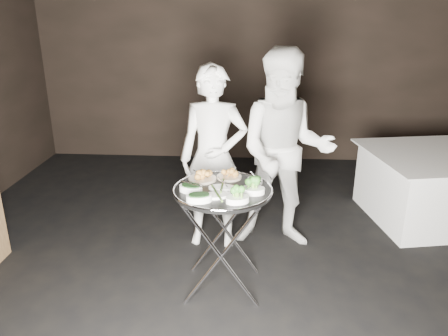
# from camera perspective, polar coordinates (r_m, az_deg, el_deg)

# --- Properties ---
(floor) EXTENTS (6.00, 7.00, 0.05)m
(floor) POSITION_cam_1_polar(r_m,az_deg,el_deg) (3.35, 3.64, -18.71)
(floor) COLOR black
(floor) RESTS_ON ground
(wall_back) EXTENTS (6.00, 0.05, 3.00)m
(wall_back) POSITION_cam_1_polar(r_m,az_deg,el_deg) (6.16, 4.18, 14.75)
(wall_back) COLOR black
(wall_back) RESTS_ON floor
(tray_stand) EXTENTS (0.56, 0.48, 0.83)m
(tray_stand) POSITION_cam_1_polar(r_m,az_deg,el_deg) (3.33, -0.17, -8.77)
(tray_stand) COLOR silver
(tray_stand) RESTS_ON floor
(serving_tray) EXTENTS (0.73, 0.73, 0.04)m
(serving_tray) POSITION_cam_1_polar(r_m,az_deg,el_deg) (3.17, -0.18, -2.92)
(serving_tray) COLOR black
(serving_tray) RESTS_ON tray_stand
(potato_plate_a) EXTENTS (0.22, 0.22, 0.08)m
(potato_plate_a) POSITION_cam_1_polar(r_m,az_deg,el_deg) (3.32, -2.85, -1.04)
(potato_plate_a) COLOR beige
(potato_plate_a) RESTS_ON serving_tray
(potato_plate_b) EXTENTS (0.20, 0.20, 0.07)m
(potato_plate_b) POSITION_cam_1_polar(r_m,az_deg,el_deg) (3.36, 0.68, -0.83)
(potato_plate_b) COLOR beige
(potato_plate_b) RESTS_ON serving_tray
(greens_bowl) EXTENTS (0.11, 0.11, 0.07)m
(greens_bowl) POSITION_cam_1_polar(r_m,az_deg,el_deg) (3.26, 4.07, -1.56)
(greens_bowl) COLOR white
(greens_bowl) RESTS_ON serving_tray
(asparagus_plate_a) EXTENTS (0.20, 0.11, 0.04)m
(asparagus_plate_a) POSITION_cam_1_polar(r_m,az_deg,el_deg) (3.16, -0.25, -2.48)
(asparagus_plate_a) COLOR white
(asparagus_plate_a) RESTS_ON serving_tray
(asparagus_plate_b) EXTENTS (0.23, 0.17, 0.04)m
(asparagus_plate_b) POSITION_cam_1_polar(r_m,az_deg,el_deg) (3.03, -0.94, -3.47)
(asparagus_plate_b) COLOR white
(asparagus_plate_b) RESTS_ON serving_tray
(spinach_bowl_a) EXTENTS (0.20, 0.15, 0.07)m
(spinach_bowl_a) POSITION_cam_1_polar(r_m,az_deg,el_deg) (3.12, -4.34, -2.54)
(spinach_bowl_a) COLOR white
(spinach_bowl_a) RESTS_ON serving_tray
(spinach_bowl_b) EXTENTS (0.20, 0.15, 0.07)m
(spinach_bowl_b) POSITION_cam_1_polar(r_m,az_deg,el_deg) (2.96, -3.27, -3.78)
(spinach_bowl_b) COLOR white
(spinach_bowl_b) RESTS_ON serving_tray
(broccoli_bowl_a) EXTENTS (0.17, 0.12, 0.07)m
(broccoli_bowl_a) POSITION_cam_1_polar(r_m,az_deg,el_deg) (3.09, 3.82, -2.77)
(broccoli_bowl_a) COLOR white
(broccoli_bowl_a) RESTS_ON serving_tray
(broccoli_bowl_b) EXTENTS (0.19, 0.17, 0.07)m
(broccoli_bowl_b) POSITION_cam_1_polar(r_m,az_deg,el_deg) (2.95, 1.78, -3.94)
(broccoli_bowl_b) COLOR white
(broccoli_bowl_b) RESTS_ON serving_tray
(serving_utensils) EXTENTS (0.59, 0.45, 0.01)m
(serving_utensils) POSITION_cam_1_polar(r_m,az_deg,el_deg) (3.21, 0.20, -1.41)
(serving_utensils) COLOR silver
(serving_utensils) RESTS_ON serving_tray
(waiter_left) EXTENTS (0.61, 0.41, 1.65)m
(waiter_left) POSITION_cam_1_polar(r_m,az_deg,el_deg) (3.86, -1.39, 1.26)
(waiter_left) COLOR white
(waiter_left) RESTS_ON floor
(waiter_right) EXTENTS (0.89, 0.70, 1.79)m
(waiter_right) POSITION_cam_1_polar(r_m,az_deg,el_deg) (3.86, 7.97, 2.11)
(waiter_right) COLOR white
(waiter_right) RESTS_ON floor
(dining_table) EXTENTS (1.24, 1.24, 0.71)m
(dining_table) POSITION_cam_1_polar(r_m,az_deg,el_deg) (4.94, 25.23, -2.21)
(dining_table) COLOR white
(dining_table) RESTS_ON floor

